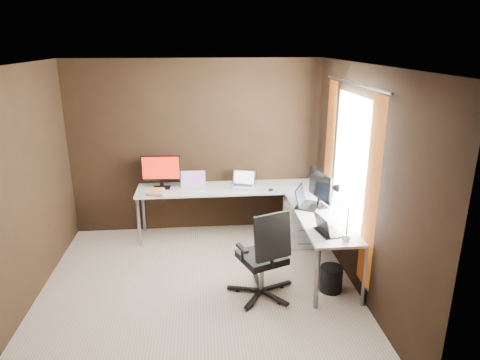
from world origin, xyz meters
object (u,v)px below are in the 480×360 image
desk_lamp (341,205)px  laptop_silver (243,183)px  office_chair (263,271)px  wastebasket (331,279)px  monitor_left (161,170)px  laptop_white (193,185)px  laptop_black_big (305,202)px  laptop_black_small (326,229)px  drawer_pedestal (301,222)px  monitor_right (320,187)px  book_stack (156,192)px

desk_lamp → laptop_silver: bearing=120.6°
office_chair → wastebasket: size_ratio=3.55×
monitor_left → office_chair: bearing=-51.9°
laptop_silver → wastebasket: (0.84, -1.62, -0.63)m
laptop_white → laptop_black_big: 1.63m
laptop_white → laptop_silver: (0.71, 0.01, -0.00)m
wastebasket → laptop_black_small: bearing=-169.9°
laptop_white → office_chair: office_chair is taller
drawer_pedestal → monitor_right: 0.85m
book_stack → laptop_white: bearing=23.6°
desk_lamp → office_chair: size_ratio=0.56×
monitor_left → wastebasket: size_ratio=1.85×
monitor_left → laptop_silver: monitor_left is taller
laptop_silver → laptop_black_big: (0.70, -0.82, 0.00)m
drawer_pedestal → laptop_silver: laptop_silver is taller
laptop_white → desk_lamp: bearing=-47.7°
drawer_pedestal → office_chair: bearing=-119.3°
laptop_silver → monitor_left: bearing=-164.6°
laptop_silver → laptop_black_big: bearing=-32.1°
laptop_white → office_chair: size_ratio=0.33×
laptop_black_small → desk_lamp: desk_lamp is taller
drawer_pedestal → laptop_black_big: (-0.07, -0.44, 0.48)m
laptop_black_big → wastebasket: laptop_black_big is taller
drawer_pedestal → office_chair: office_chair is taller
laptop_black_big → desk_lamp: bearing=-144.9°
monitor_left → desk_lamp: desk_lamp is taller
laptop_white → laptop_silver: 0.71m
laptop_silver → monitor_right: bearing=-27.4°
monitor_left → laptop_black_big: bearing=-22.5°
drawer_pedestal → desk_lamp: (0.07, -1.38, 0.80)m
monitor_left → wastebasket: bearing=-37.3°
book_stack → monitor_right: bearing=-17.0°
monitor_left → laptop_white: monitor_left is taller
desk_lamp → book_stack: bearing=148.5°
monitor_right → book_stack: size_ratio=2.02×
monitor_right → laptop_black_small: size_ratio=1.56×
laptop_white → book_stack: laptop_white is taller
laptop_black_small → wastebasket: (0.10, 0.02, -0.63)m
drawer_pedestal → wastebasket: (0.07, -1.24, -0.15)m
laptop_white → laptop_silver: bearing=1.2°
laptop_black_small → book_stack: laptop_black_small is taller
laptop_black_big → laptop_white: bearing=86.5°
laptop_silver → laptop_black_small: (0.74, -1.64, -0.00)m
laptop_black_big → monitor_right: bearing=-78.7°
book_stack → office_chair: size_ratio=0.26×
laptop_silver → laptop_black_small: laptop_silver is taller
office_chair → book_stack: bearing=110.5°
drawer_pedestal → laptop_black_small: (-0.03, -1.26, 0.48)m
office_chair → laptop_white: bearing=93.7°
laptop_white → office_chair: bearing=-64.3°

